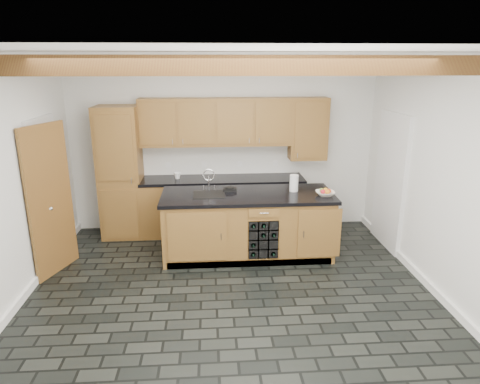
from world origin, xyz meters
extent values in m
plane|color=black|center=(0.00, 0.00, 0.00)|extent=(5.00, 5.00, 0.00)
plane|color=white|center=(0.00, 2.50, 1.40)|extent=(5.00, 0.00, 5.00)
plane|color=white|center=(2.50, 0.00, 1.40)|extent=(0.00, 5.00, 5.00)
plane|color=white|center=(0.00, 0.00, 2.80)|extent=(5.00, 5.00, 0.00)
cube|color=#533715|center=(0.00, -1.20, 2.70)|extent=(4.90, 0.15, 0.15)
cube|color=#533715|center=(0.00, 0.60, 2.70)|extent=(4.90, 0.15, 0.15)
cube|color=white|center=(-2.48, 0.00, 0.05)|extent=(0.04, 5.00, 0.10)
cube|color=white|center=(2.48, 0.00, 0.05)|extent=(0.04, 5.00, 0.10)
cube|color=white|center=(-2.47, 1.30, 1.02)|extent=(0.06, 0.94, 2.04)
cube|color=olive|center=(-2.32, 0.95, 1.00)|extent=(0.31, 0.77, 2.00)
cube|color=white|center=(2.47, 1.50, 1.02)|extent=(0.06, 0.98, 2.04)
cube|color=black|center=(2.50, 1.50, 1.00)|extent=(0.02, 0.86, 1.96)
cube|color=olive|center=(-1.65, 2.20, 1.05)|extent=(0.65, 0.60, 2.10)
cube|color=olive|center=(-0.02, 2.20, 0.44)|extent=(2.60, 0.60, 0.88)
cube|color=black|center=(-0.02, 2.20, 0.91)|extent=(2.64, 0.62, 0.05)
cube|color=white|center=(-0.02, 2.49, 1.19)|extent=(2.60, 0.02, 0.52)
cube|color=olive|center=(-0.12, 2.33, 1.83)|extent=(2.40, 0.35, 0.75)
cube|color=olive|center=(1.38, 2.33, 1.70)|extent=(0.60, 0.35, 1.00)
cube|color=olive|center=(0.30, 1.30, 0.44)|extent=(2.40, 0.90, 0.88)
cube|color=black|center=(0.30, 1.30, 0.91)|extent=(2.46, 0.96, 0.05)
cube|color=olive|center=(-0.42, 0.84, 0.48)|extent=(0.80, 0.02, 0.70)
cube|color=olive|center=(1.25, 0.84, 0.48)|extent=(0.60, 0.02, 0.70)
cube|color=black|center=(0.48, 0.99, 0.40)|extent=(0.42, 0.30, 0.56)
cylinder|color=black|center=(0.48, 0.95, 0.47)|extent=(0.07, 0.26, 0.07)
cylinder|color=black|center=(0.34, 0.95, 0.33)|extent=(0.07, 0.26, 0.07)
cylinder|color=black|center=(0.34, 0.95, 0.19)|extent=(0.07, 0.26, 0.07)
cylinder|color=black|center=(0.34, 0.95, 0.61)|extent=(0.07, 0.26, 0.07)
cylinder|color=black|center=(0.62, 0.95, 0.47)|extent=(0.07, 0.26, 0.07)
cylinder|color=black|center=(0.48, 0.95, 0.61)|extent=(0.07, 0.26, 0.07)
cylinder|color=black|center=(0.62, 0.95, 0.19)|extent=(0.07, 0.26, 0.07)
cube|color=black|center=(-0.25, 1.30, 0.93)|extent=(0.45, 0.40, 0.02)
cylinder|color=silver|center=(-0.25, 1.48, 1.03)|extent=(0.02, 0.02, 0.20)
torus|color=silver|center=(-0.25, 1.48, 1.17)|extent=(0.18, 0.02, 0.18)
cylinder|color=silver|center=(-0.33, 1.48, 0.97)|extent=(0.02, 0.02, 0.08)
cylinder|color=silver|center=(-0.17, 1.48, 0.97)|extent=(0.02, 0.02, 0.08)
cube|color=black|center=(0.05, 1.45, 0.95)|extent=(0.20, 0.12, 0.04)
cylinder|color=black|center=(0.05, 1.45, 0.98)|extent=(0.13, 0.13, 0.02)
imported|color=silver|center=(1.38, 1.13, 0.96)|extent=(0.27, 0.27, 0.06)
sphere|color=#AD3717|center=(1.43, 1.13, 1.00)|extent=(0.07, 0.07, 0.07)
sphere|color=orange|center=(1.40, 1.17, 1.00)|extent=(0.07, 0.07, 0.07)
sphere|color=olive|center=(1.34, 1.16, 1.00)|extent=(0.07, 0.07, 0.07)
sphere|color=red|center=(1.34, 1.10, 1.00)|extent=(0.07, 0.07, 0.07)
sphere|color=orange|center=(1.39, 1.08, 1.00)|extent=(0.07, 0.07, 0.07)
cylinder|color=white|center=(0.98, 1.38, 1.05)|extent=(0.12, 0.12, 0.24)
imported|color=white|center=(-0.76, 2.21, 0.98)|extent=(0.14, 0.14, 0.10)
camera|label=1|loc=(-0.23, -4.52, 2.71)|focal=32.00mm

